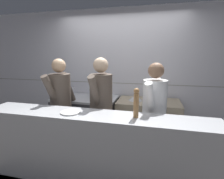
# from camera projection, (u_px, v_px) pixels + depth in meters

# --- Properties ---
(ground_plane) EXTENTS (14.00, 14.00, 0.00)m
(ground_plane) POSITION_uv_depth(u_px,v_px,m) (102.00, 177.00, 2.50)
(ground_plane) COLOR #4C4742
(wall_back_tiled) EXTENTS (8.00, 0.06, 2.60)m
(wall_back_tiled) POSITION_uv_depth(u_px,v_px,m) (121.00, 76.00, 3.55)
(wall_back_tiled) COLOR silver
(wall_back_tiled) RESTS_ON ground_plane
(oven_range) EXTENTS (1.21, 0.71, 0.90)m
(oven_range) POSITION_uv_depth(u_px,v_px,m) (86.00, 119.00, 3.48)
(oven_range) COLOR #38383D
(oven_range) RESTS_ON ground_plane
(prep_counter) EXTENTS (1.10, 0.65, 0.91)m
(prep_counter) POSITION_uv_depth(u_px,v_px,m) (148.00, 125.00, 3.19)
(prep_counter) COLOR gray
(prep_counter) RESTS_ON ground_plane
(pass_counter) EXTENTS (2.96, 0.45, 1.00)m
(pass_counter) POSITION_uv_depth(u_px,v_px,m) (94.00, 152.00, 2.23)
(pass_counter) COLOR #B7BABF
(pass_counter) RESTS_ON ground_plane
(stock_pot) EXTENTS (0.24, 0.24, 0.19)m
(stock_pot) POSITION_uv_depth(u_px,v_px,m) (68.00, 92.00, 3.43)
(stock_pot) COLOR #B7BABF
(stock_pot) RESTS_ON oven_range
(sauce_pot) EXTENTS (0.29, 0.29, 0.17)m
(sauce_pot) POSITION_uv_depth(u_px,v_px,m) (97.00, 93.00, 3.32)
(sauce_pot) COLOR beige
(sauce_pot) RESTS_ON oven_range
(mixing_bowl_steel) EXTENTS (0.25, 0.25, 0.11)m
(mixing_bowl_steel) POSITION_uv_depth(u_px,v_px,m) (135.00, 97.00, 3.14)
(mixing_bowl_steel) COLOR #B7BABF
(mixing_bowl_steel) RESTS_ON prep_counter
(plated_dish_main) EXTENTS (0.25, 0.25, 0.02)m
(plated_dish_main) POSITION_uv_depth(u_px,v_px,m) (71.00, 112.00, 2.19)
(plated_dish_main) COLOR white
(plated_dish_main) RESTS_ON pass_counter
(pepper_mill) EXTENTS (0.07, 0.07, 0.35)m
(pepper_mill) POSITION_uv_depth(u_px,v_px,m) (136.00, 102.00, 2.00)
(pepper_mill) COLOR #AD7A47
(pepper_mill) RESTS_ON pass_counter
(chef_head_cook) EXTENTS (0.40, 0.73, 1.66)m
(chef_head_cook) POSITION_uv_depth(u_px,v_px,m) (61.00, 104.00, 2.85)
(chef_head_cook) COLOR black
(chef_head_cook) RESTS_ON ground_plane
(chef_sous) EXTENTS (0.38, 0.74, 1.68)m
(chef_sous) POSITION_uv_depth(u_px,v_px,m) (101.00, 107.00, 2.66)
(chef_sous) COLOR black
(chef_sous) RESTS_ON ground_plane
(chef_line) EXTENTS (0.41, 0.70, 1.61)m
(chef_line) POSITION_uv_depth(u_px,v_px,m) (154.00, 114.00, 2.45)
(chef_line) COLOR black
(chef_line) RESTS_ON ground_plane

